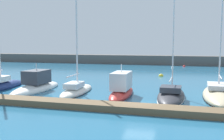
{
  "coord_description": "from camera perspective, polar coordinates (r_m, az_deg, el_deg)",
  "views": [
    {
      "loc": [
        3.21,
        -20.15,
        4.99
      ],
      "look_at": [
        -3.43,
        4.17,
        2.35
      ],
      "focal_mm": 41.26,
      "sensor_mm": 36.0,
      "label": 1
    }
  ],
  "objects": [
    {
      "name": "mooring_buoy_white",
      "position": [
        53.67,
        13.23,
        0.49
      ],
      "size": [
        0.57,
        0.57,
        0.57
      ],
      "primitive_type": "sphere",
      "color": "white",
      "rests_on": "ground_plane"
    },
    {
      "name": "dock_pier",
      "position": [
        19.01,
        5.12,
        -8.47
      ],
      "size": [
        36.85,
        1.68,
        0.51
      ],
      "primitive_type": "cube",
      "color": "brown",
      "rests_on": "ground_plane"
    },
    {
      "name": "sailboat_sand_sixth",
      "position": [
        25.6,
        22.54,
        -4.98
      ],
      "size": [
        3.28,
        9.42,
        18.1
      ],
      "rotation": [
        0.0,
        0.0,
        1.51
      ],
      "color": "beige",
      "rests_on": "ground_plane"
    },
    {
      "name": "mooring_buoy_red",
      "position": [
        56.72,
        15.69,
        0.72
      ],
      "size": [
        0.63,
        0.63,
        0.63
      ],
      "primitive_type": "sphere",
      "color": "red",
      "rests_on": "ground_plane"
    },
    {
      "name": "motorboat_white_second",
      "position": [
        28.4,
        -16.37,
        -3.35
      ],
      "size": [
        2.8,
        8.09,
        3.29
      ],
      "rotation": [
        0.0,
        0.0,
        1.53
      ],
      "color": "white",
      "rests_on": "ground_plane"
    },
    {
      "name": "breakwater_seawall",
      "position": [
        60.81,
        12.22,
        2.15
      ],
      "size": [
        108.0,
        3.29,
        2.12
      ],
      "primitive_type": "cube",
      "color": "#5B5651",
      "rests_on": "ground_plane"
    },
    {
      "name": "mooring_buoy_yellow",
      "position": [
        39.56,
        10.8,
        -1.37
      ],
      "size": [
        0.74,
        0.74,
        0.74
      ],
      "primitive_type": "sphere",
      "color": "yellow",
      "rests_on": "ground_plane"
    },
    {
      "name": "motorboat_red_fourth",
      "position": [
        24.35,
        2.15,
        -4.09
      ],
      "size": [
        1.81,
        6.7,
        3.38
      ],
      "rotation": [
        0.0,
        0.0,
        1.58
      ],
      "color": "#B72D28",
      "rests_on": "ground_plane"
    },
    {
      "name": "sailboat_charcoal_fifth",
      "position": [
        23.98,
        12.97,
        -5.44
      ],
      "size": [
        2.59,
        8.03,
        13.4
      ],
      "rotation": [
        0.0,
        0.0,
        1.54
      ],
      "color": "#2D2D33",
      "rests_on": "ground_plane"
    },
    {
      "name": "sailboat_ivory_third",
      "position": [
        26.14,
        -7.85,
        -4.39
      ],
      "size": [
        2.17,
        7.13,
        11.01
      ],
      "rotation": [
        0.0,
        0.0,
        1.6
      ],
      "color": "silver",
      "rests_on": "ground_plane"
    },
    {
      "name": "ground_plane",
      "position": [
        21.01,
        6.1,
        -7.79
      ],
      "size": [
        120.0,
        120.0,
        0.0
      ],
      "primitive_type": "plane",
      "color": "#236084"
    }
  ]
}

